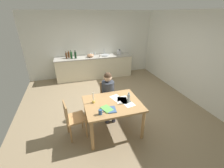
% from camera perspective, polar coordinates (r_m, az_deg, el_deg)
% --- Properties ---
extents(ground_plane, '(5.20, 5.20, 0.04)m').
position_cam_1_polar(ground_plane, '(4.63, -0.93, -7.84)').
color(ground_plane, '#937F60').
extents(wall_back, '(5.20, 0.12, 2.60)m').
position_cam_1_polar(wall_back, '(6.53, -7.53, 14.45)').
color(wall_back, silver).
rests_on(wall_back, ground).
extents(wall_right, '(0.12, 5.20, 2.60)m').
position_cam_1_polar(wall_right, '(5.36, 27.17, 9.50)').
color(wall_right, silver).
rests_on(wall_right, ground).
extents(kitchen_counter, '(3.11, 0.64, 0.90)m').
position_cam_1_polar(kitchen_counter, '(6.40, -6.54, 6.41)').
color(kitchen_counter, beige).
rests_on(kitchen_counter, ground).
extents(dining_table, '(1.21, 0.99, 0.74)m').
position_cam_1_polar(dining_table, '(3.36, 0.20, -8.57)').
color(dining_table, tan).
rests_on(dining_table, ground).
extents(chair_at_table, '(0.45, 0.45, 0.86)m').
position_cam_1_polar(chair_at_table, '(4.07, -1.70, -4.71)').
color(chair_at_table, tan).
rests_on(chair_at_table, ground).
extents(person_seated, '(0.37, 0.61, 1.19)m').
position_cam_1_polar(person_seated, '(3.84, -1.38, -3.23)').
color(person_seated, '#333842').
rests_on(person_seated, ground).
extents(chair_side_empty, '(0.46, 0.46, 0.87)m').
position_cam_1_polar(chair_side_empty, '(3.40, -14.55, -12.24)').
color(chair_side_empty, tan).
rests_on(chair_side_empty, ground).
extents(coffee_mug, '(0.11, 0.07, 0.10)m').
position_cam_1_polar(coffee_mug, '(2.95, -4.34, -10.46)').
color(coffee_mug, '#33598C').
rests_on(coffee_mug, dining_table).
extents(candlestick, '(0.06, 0.06, 0.25)m').
position_cam_1_polar(candlestick, '(3.29, -7.02, -5.99)').
color(candlestick, gold).
rests_on(candlestick, dining_table).
extents(book_magazine, '(0.25, 0.30, 0.02)m').
position_cam_1_polar(book_magazine, '(3.10, -1.96, -9.32)').
color(book_magazine, '#68BB54').
rests_on(book_magazine, dining_table).
extents(book_cookery, '(0.19, 0.25, 0.02)m').
position_cam_1_polar(book_cookery, '(3.08, -0.14, -9.61)').
color(book_cookery, '#415F90').
rests_on(book_cookery, dining_table).
extents(paper_letter, '(0.27, 0.33, 0.00)m').
position_cam_1_polar(paper_letter, '(3.30, 6.06, -7.23)').
color(paper_letter, white).
rests_on(paper_letter, dining_table).
extents(paper_bill, '(0.30, 0.35, 0.00)m').
position_cam_1_polar(paper_bill, '(3.39, 3.80, -6.17)').
color(paper_bill, white).
rests_on(paper_bill, dining_table).
extents(paper_envelope, '(0.29, 0.35, 0.00)m').
position_cam_1_polar(paper_envelope, '(3.48, 1.70, -5.27)').
color(paper_envelope, white).
rests_on(paper_envelope, dining_table).
extents(paper_receipt, '(0.23, 0.31, 0.00)m').
position_cam_1_polar(paper_receipt, '(3.44, 4.58, -5.75)').
color(paper_receipt, white).
rests_on(paper_receipt, dining_table).
extents(wine_bottle_on_table, '(0.06, 0.06, 0.25)m').
position_cam_1_polar(wine_bottle_on_table, '(3.28, 6.26, -5.36)').
color(wine_bottle_on_table, '#8C999E').
rests_on(wine_bottle_on_table, dining_table).
extents(sink_unit, '(0.36, 0.36, 0.24)m').
position_cam_1_polar(sink_unit, '(6.36, -2.61, 10.86)').
color(sink_unit, '#B2B7BC').
rests_on(sink_unit, kitchen_counter).
extents(bottle_oil, '(0.07, 0.07, 0.27)m').
position_cam_1_polar(bottle_oil, '(6.16, -16.82, 10.21)').
color(bottle_oil, '#593319').
rests_on(bottle_oil, kitchen_counter).
extents(bottle_vinegar, '(0.08, 0.08, 0.27)m').
position_cam_1_polar(bottle_vinegar, '(6.24, -15.99, 10.52)').
color(bottle_vinegar, '#593319').
rests_on(bottle_vinegar, kitchen_counter).
extents(bottle_wine_red, '(0.08, 0.08, 0.31)m').
position_cam_1_polar(bottle_wine_red, '(6.12, -15.09, 10.47)').
color(bottle_wine_red, '#194C23').
rests_on(bottle_wine_red, kitchen_counter).
extents(bottle_sauce, '(0.08, 0.08, 0.31)m').
position_cam_1_polar(bottle_sauce, '(6.08, -13.62, 10.56)').
color(bottle_sauce, black).
rests_on(bottle_sauce, kitchen_counter).
extents(mixing_bowl, '(0.28, 0.28, 0.12)m').
position_cam_1_polar(mixing_bowl, '(6.19, -8.11, 10.60)').
color(mixing_bowl, tan).
rests_on(mixing_bowl, kitchen_counter).
extents(stovetop_kettle, '(0.18, 0.18, 0.22)m').
position_cam_1_polar(stovetop_kettle, '(6.52, 2.73, 11.89)').
color(stovetop_kettle, '#B7BABF').
rests_on(stovetop_kettle, kitchen_counter).
extents(wine_glass_near_sink, '(0.07, 0.07, 0.15)m').
position_cam_1_polar(wine_glass_near_sink, '(6.40, -6.50, 11.60)').
color(wine_glass_near_sink, silver).
rests_on(wine_glass_near_sink, kitchen_counter).
extents(wine_glass_by_kettle, '(0.07, 0.07, 0.15)m').
position_cam_1_polar(wine_glass_by_kettle, '(6.38, -7.52, 11.51)').
color(wine_glass_by_kettle, silver).
rests_on(wine_glass_by_kettle, kitchen_counter).
extents(wine_glass_back_left, '(0.07, 0.07, 0.15)m').
position_cam_1_polar(wine_glass_back_left, '(6.37, -8.26, 11.44)').
color(wine_glass_back_left, silver).
rests_on(wine_glass_back_left, kitchen_counter).
extents(teacup_on_counter, '(0.12, 0.08, 0.10)m').
position_cam_1_polar(teacup_on_counter, '(6.16, -4.42, 10.57)').
color(teacup_on_counter, white).
rests_on(teacup_on_counter, kitchen_counter).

